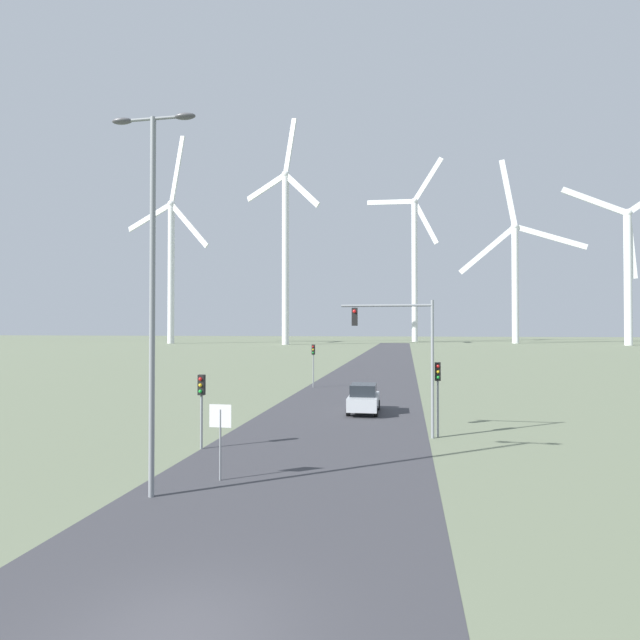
% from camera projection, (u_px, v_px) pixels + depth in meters
% --- Properties ---
extents(ground_plane, '(600.00, 600.00, 0.00)m').
position_uv_depth(ground_plane, '(175.00, 639.00, 8.58)').
color(ground_plane, '#667056').
extents(road_surface, '(10.00, 240.00, 0.01)m').
position_uv_depth(road_surface, '(371.00, 375.00, 55.87)').
color(road_surface, '#38383D').
rests_on(road_surface, ground).
extents(streetlamp, '(2.87, 0.32, 12.16)m').
position_uv_depth(streetlamp, '(152.00, 264.00, 15.89)').
color(streetlamp, gray).
rests_on(streetlamp, ground).
extents(stop_sign_near, '(0.81, 0.07, 2.66)m').
position_uv_depth(stop_sign_near, '(220.00, 427.00, 17.50)').
color(stop_sign_near, gray).
rests_on(stop_sign_near, ground).
extents(traffic_light_post_near_left, '(0.28, 0.33, 3.27)m').
position_uv_depth(traffic_light_post_near_left, '(201.00, 394.00, 22.08)').
color(traffic_light_post_near_left, gray).
rests_on(traffic_light_post_near_left, ground).
extents(traffic_light_post_near_right, '(0.28, 0.34, 3.66)m').
position_uv_depth(traffic_light_post_near_right, '(438.00, 382.00, 24.40)').
color(traffic_light_post_near_right, gray).
rests_on(traffic_light_post_near_right, ground).
extents(traffic_light_post_mid_left, '(0.28, 0.33, 3.84)m').
position_uv_depth(traffic_light_post_mid_left, '(313.00, 356.00, 44.80)').
color(traffic_light_post_mid_left, gray).
rests_on(traffic_light_post_mid_left, ground).
extents(traffic_light_mast_overhead, '(4.53, 0.35, 6.71)m').
position_uv_depth(traffic_light_mast_overhead, '(402.00, 340.00, 24.47)').
color(traffic_light_mast_overhead, gray).
rests_on(traffic_light_mast_overhead, ground).
extents(car_approaching, '(1.88, 4.13, 1.83)m').
position_uv_depth(car_approaching, '(364.00, 398.00, 31.30)').
color(car_approaching, '#B7BCC1').
rests_on(car_approaching, ground).
extents(wind_turbine_far_left, '(36.77, 15.01, 69.88)m').
position_uv_depth(wind_turbine_far_left, '(171.00, 256.00, 169.30)').
color(wind_turbine_far_left, silver).
rests_on(wind_turbine_far_left, ground).
extents(wind_turbine_left, '(27.46, 14.12, 71.38)m').
position_uv_depth(wind_turbine_left, '(286.00, 243.00, 158.27)').
color(wind_turbine_left, silver).
rests_on(wind_turbine_left, ground).
extents(wind_turbine_center, '(29.46, 6.00, 70.36)m').
position_uv_depth(wind_turbine_center, '(415.00, 257.00, 192.26)').
color(wind_turbine_center, silver).
rests_on(wind_turbine_center, ground).
extents(wind_turbine_right, '(41.23, 5.07, 63.67)m').
position_uv_depth(wind_turbine_right, '(515.00, 268.00, 171.04)').
color(wind_turbine_right, silver).
rests_on(wind_turbine_right, ground).
extents(wind_turbine_far_right, '(35.49, 3.26, 52.45)m').
position_uv_depth(wind_turbine_far_right, '(628.00, 262.00, 151.52)').
color(wind_turbine_far_right, silver).
rests_on(wind_turbine_far_right, ground).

